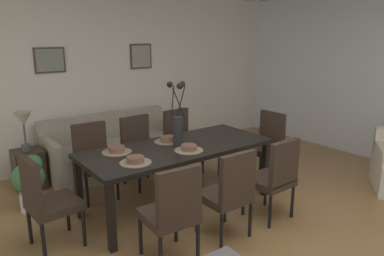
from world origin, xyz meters
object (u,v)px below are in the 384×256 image
at_px(dining_chair_far_left, 229,190).
at_px(dining_chair_mid_right, 181,138).
at_px(bowl_near_left, 135,159).
at_px(dining_chair_far_right, 140,147).
at_px(dining_chair_head_west, 45,198).
at_px(table_lamp, 23,122).
at_px(framed_picture_center, 141,56).
at_px(dining_table, 178,152).
at_px(bowl_near_right, 117,149).
at_px(dining_chair_head_east, 266,142).
at_px(dining_chair_near_left, 173,209).
at_px(bowl_far_right, 168,138).
at_px(dining_chair_mid_left, 275,175).
at_px(side_table, 29,169).
at_px(sofa, 114,151).
at_px(dining_chair_near_right, 93,157).
at_px(potted_plant, 30,180).
at_px(centerpiece_vase, 178,122).
at_px(bowl_far_left, 189,147).
at_px(framed_picture_left, 50,60).

relative_size(dining_chair_far_left, dining_chair_mid_right, 1.00).
relative_size(dining_chair_mid_right, bowl_near_left, 5.41).
relative_size(dining_chair_far_right, dining_chair_head_west, 1.00).
relative_size(table_lamp, framed_picture_center, 1.28).
height_order(dining_table, bowl_near_right, bowl_near_right).
bearing_deg(dining_chair_far_left, dining_chair_head_east, 30.59).
xyz_separation_m(dining_chair_near_left, dining_chair_far_right, (0.65, 1.74, 0.00)).
distance_m(dining_table, dining_chair_mid_right, 1.12).
bearing_deg(bowl_far_right, dining_chair_head_west, -172.27).
height_order(dining_chair_mid_left, bowl_near_right, dining_chair_mid_left).
height_order(dining_chair_far_left, side_table, dining_chair_far_left).
bearing_deg(sofa, dining_chair_mid_right, -44.97).
xyz_separation_m(dining_chair_mid_left, bowl_near_right, (-1.31, 1.10, 0.27)).
bearing_deg(dining_chair_near_right, dining_chair_mid_left, -52.97).
height_order(dining_chair_head_east, table_lamp, table_lamp).
distance_m(bowl_near_right, sofa, 1.60).
bearing_deg(dining_table, dining_chair_mid_right, 53.05).
relative_size(dining_chair_far_right, potted_plant, 1.37).
relative_size(dining_table, side_table, 4.23).
bearing_deg(dining_chair_mid_right, centerpiece_vase, -126.95).
bearing_deg(table_lamp, potted_plant, -102.31).
xyz_separation_m(centerpiece_vase, side_table, (-1.27, 1.60, -0.76)).
xyz_separation_m(dining_chair_head_east, side_table, (-2.80, 1.57, -0.25)).
relative_size(bowl_near_right, side_table, 0.33).
xyz_separation_m(bowl_far_left, table_lamp, (-1.27, 1.81, 0.11)).
height_order(centerpiece_vase, framed_picture_left, framed_picture_left).
relative_size(bowl_near_left, bowl_far_right, 1.00).
distance_m(dining_chair_head_east, bowl_near_right, 2.22).
xyz_separation_m(dining_chair_far_left, side_table, (-1.26, 2.49, -0.25)).
relative_size(dining_chair_head_east, side_table, 1.77).
height_order(dining_chair_head_west, table_lamp, table_lamp).
distance_m(dining_chair_mid_left, bowl_far_left, 0.98).
bearing_deg(table_lamp, dining_chair_far_left, -63.18).
relative_size(centerpiece_vase, bowl_near_right, 4.32).
relative_size(bowl_far_right, table_lamp, 0.33).
height_order(dining_table, bowl_near_left, bowl_near_left).
bearing_deg(bowl_far_left, dining_table, 90.00).
bearing_deg(dining_chair_mid_right, dining_chair_far_left, -110.97).
bearing_deg(dining_chair_near_right, dining_table, -51.82).
relative_size(dining_chair_head_west, sofa, 0.46).
height_order(dining_chair_near_right, bowl_far_left, dining_chair_near_right).
height_order(dining_chair_far_right, framed_picture_left, framed_picture_left).
xyz_separation_m(dining_chair_near_right, side_table, (-0.60, 0.74, -0.25)).
relative_size(centerpiece_vase, bowl_near_left, 4.32).
bearing_deg(framed_picture_left, potted_plant, -120.62).
distance_m(framed_picture_left, potted_plant, 1.84).
height_order(framed_picture_left, potted_plant, framed_picture_left).
bearing_deg(dining_chair_head_east, bowl_far_left, -171.25).
height_order(dining_chair_mid_right, dining_chair_head_west, same).
height_order(dining_chair_far_left, dining_chair_head_west, same).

